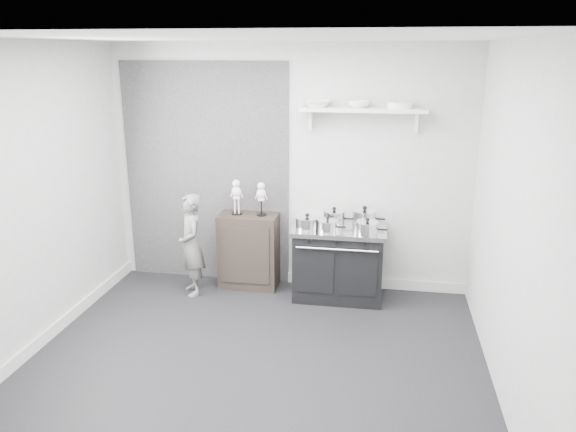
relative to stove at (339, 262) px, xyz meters
name	(u,v)px	position (x,y,z in m)	size (l,w,h in m)	color
ground	(254,361)	(-0.61, -1.48, -0.40)	(4.00, 4.00, 0.00)	black
room_shell	(244,174)	(-0.69, -1.33, 1.24)	(4.02, 3.62, 2.71)	#B0B0AD
wall_shelf	(363,111)	(0.19, 0.20, 1.61)	(1.30, 0.26, 0.24)	silver
stove	(339,262)	(0.00, 0.00, 0.00)	(0.99, 0.62, 0.80)	black
side_cabinet	(249,250)	(-1.03, 0.13, 0.02)	(0.65, 0.38, 0.85)	black
child	(191,245)	(-1.60, -0.18, 0.17)	(0.41, 0.27, 1.14)	slate
pot_front_left	(307,223)	(-0.33, -0.11, 0.46)	(0.33, 0.25, 0.17)	silver
pot_back_left	(334,217)	(-0.07, 0.11, 0.47)	(0.33, 0.24, 0.19)	silver
pot_back_right	(364,217)	(0.25, 0.13, 0.48)	(0.36, 0.27, 0.22)	silver
pot_front_right	(367,228)	(0.30, -0.19, 0.46)	(0.32, 0.23, 0.18)	silver
pot_front_center	(328,226)	(-0.11, -0.15, 0.46)	(0.30, 0.21, 0.16)	silver
skeleton_full	(237,194)	(-1.16, 0.13, 0.68)	(0.13, 0.08, 0.45)	white
skeleton_torso	(261,196)	(-0.88, 0.13, 0.66)	(0.12, 0.08, 0.43)	white
bowl_large	(317,103)	(-0.28, 0.19, 1.67)	(0.29, 0.29, 0.07)	white
bowl_small	(359,104)	(0.15, 0.19, 1.67)	(0.23, 0.23, 0.07)	white
plate_stack	(400,105)	(0.56, 0.19, 1.67)	(0.26, 0.26, 0.06)	white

